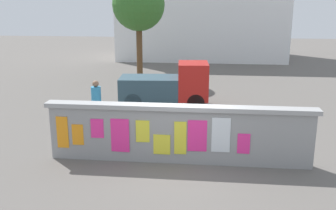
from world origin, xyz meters
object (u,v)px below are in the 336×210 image
object	(u,v)px
bicycle_near	(192,134)
tree_roadside	(139,5)
person_walking	(96,98)
motorcycle	(128,124)
auto_rickshaw_truck	(169,85)

from	to	relation	value
bicycle_near	tree_roadside	distance (m)	11.05
bicycle_near	tree_roadside	world-z (taller)	tree_roadside
tree_roadside	person_walking	bearing A→B (deg)	-90.14
person_walking	bicycle_near	bearing A→B (deg)	-25.42
motorcycle	tree_roadside	size ratio (longest dim) A/B	0.34
motorcycle	person_walking	xyz separation A→B (m)	(-1.35, 1.16, 0.52)
motorcycle	tree_roadside	bearing A→B (deg)	98.10
auto_rickshaw_truck	tree_roadside	world-z (taller)	tree_roadside
auto_rickshaw_truck	bicycle_near	bearing A→B (deg)	-75.11
auto_rickshaw_truck	person_walking	bearing A→B (deg)	-128.39
person_walking	motorcycle	bearing A→B (deg)	-40.59
tree_roadside	bicycle_near	bearing A→B (deg)	-70.97
bicycle_near	motorcycle	bearing A→B (deg)	167.36
bicycle_near	tree_roadside	bearing A→B (deg)	109.03
person_walking	tree_roadside	size ratio (longest dim) A/B	0.29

